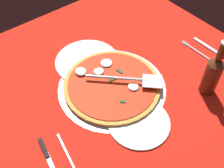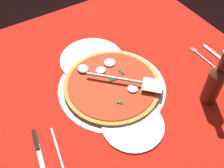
# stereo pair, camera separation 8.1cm
# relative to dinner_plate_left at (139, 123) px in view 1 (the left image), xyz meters

# --- Properties ---
(ground_plane) EXTENTS (1.04, 1.04, 0.01)m
(ground_plane) POSITION_rel_dinner_plate_left_xyz_m (0.21, -0.09, -0.01)
(ground_plane) COLOR red
(pizza_pan) EXTENTS (0.40, 0.40, 0.01)m
(pizza_pan) POSITION_rel_dinner_plate_left_xyz_m (0.18, -0.03, -0.00)
(pizza_pan) COLOR silver
(pizza_pan) RESTS_ON ground_plane
(dinner_plate_left) EXTENTS (0.21, 0.21, 0.01)m
(dinner_plate_left) POSITION_rel_dinner_plate_left_xyz_m (0.00, 0.00, 0.00)
(dinner_plate_left) COLOR white
(dinner_plate_left) RESTS_ON ground_plane
(dinner_plate_right) EXTENTS (0.25, 0.25, 0.01)m
(dinner_plate_right) POSITION_rel_dinner_plate_left_xyz_m (0.34, -0.03, 0.00)
(dinner_plate_right) COLOR white
(dinner_plate_right) RESTS_ON ground_plane
(pizza) EXTENTS (0.35, 0.35, 0.03)m
(pizza) POSITION_rel_dinner_plate_left_xyz_m (0.18, -0.03, 0.01)
(pizza) COLOR gold
(pizza) RESTS_ON pizza_pan
(pizza_server) EXTENTS (0.22, 0.22, 0.01)m
(pizza_server) POSITION_rel_dinner_plate_left_xyz_m (0.14, -0.08, 0.03)
(pizza_server) COLOR silver
(pizza_server) RESTS_ON pizza
(place_setting_near) EXTENTS (0.22, 0.13, 0.01)m
(place_setting_near) POSITION_rel_dinner_plate_left_xyz_m (0.07, -0.45, -0.00)
(place_setting_near) COLOR white
(place_setting_near) RESTS_ON ground_plane
(place_setting_far) EXTENTS (0.22, 0.15, 0.01)m
(place_setting_far) POSITION_rel_dinner_plate_left_xyz_m (0.06, 0.27, -0.00)
(place_setting_far) COLOR white
(place_setting_far) RESTS_ON ground_plane
(beer_bottle) EXTENTS (0.06, 0.06, 0.23)m
(beer_bottle) POSITION_rel_dinner_plate_left_xyz_m (-0.05, -0.29, 0.08)
(beer_bottle) COLOR #5C301B
(beer_bottle) RESTS_ON ground_plane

